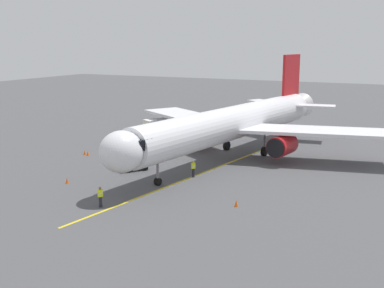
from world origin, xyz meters
name	(u,v)px	position (x,y,z in m)	size (l,w,h in m)	color
ground_plane	(226,152)	(0.00, 0.00, 0.00)	(220.00, 220.00, 0.00)	#4C4C4F
apron_lead_in_line	(211,170)	(-1.69, 8.22, 0.01)	(0.24, 40.00, 0.01)	yellow
airplane	(234,123)	(-1.73, 1.94, 4.00)	(34.30, 40.21, 11.50)	white
ground_crew_marshaller	(100,197)	(1.75, 22.85, 0.89)	(0.42, 0.47, 1.71)	#23232D
ground_crew_wing_walker	(193,168)	(-1.20, 11.62, 0.89)	(0.46, 0.45, 1.71)	#23232D
box_truck_near_nose	(217,125)	(5.54, -10.43, 1.39)	(3.15, 4.96, 2.62)	#9E9EA3
baggage_cart_portside	(135,164)	(5.46, 11.89, 0.66)	(2.67, 2.92, 1.27)	black
box_truck_starboard_side	(155,128)	(12.21, -3.90, 1.39)	(3.99, 4.96, 2.62)	yellow
safety_cone_nose_left	(67,180)	(8.68, 18.76, 0.28)	(0.32, 0.32, 0.55)	#F2590F
safety_cone_nose_right	(236,203)	(-8.14, 17.90, 0.28)	(0.32, 0.32, 0.55)	#F2590F
safety_cone_wing_port	(85,152)	(14.67, 8.53, 0.28)	(0.32, 0.32, 0.55)	#F2590F
safety_cone_wing_starboard	(88,153)	(14.09, 8.71, 0.28)	(0.32, 0.32, 0.55)	#F2590F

